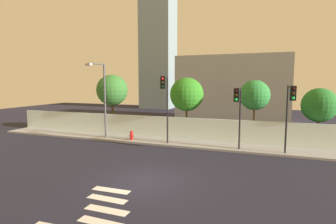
# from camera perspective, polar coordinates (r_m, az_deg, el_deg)

# --- Properties ---
(ground_plane) EXTENTS (80.00, 80.00, 0.00)m
(ground_plane) POSITION_cam_1_polar(r_m,az_deg,el_deg) (13.67, -4.89, -14.50)
(ground_plane) COLOR #1F1E2C
(sidewalk) EXTENTS (36.00, 2.40, 0.15)m
(sidewalk) POSITION_cam_1_polar(r_m,az_deg,el_deg) (21.05, 4.63, -6.80)
(sidewalk) COLOR #949494
(sidewalk) RESTS_ON ground
(perimeter_wall) EXTENTS (36.00, 0.18, 1.80)m
(perimeter_wall) POSITION_cam_1_polar(r_m,az_deg,el_deg) (22.07, 5.55, -3.61)
(perimeter_wall) COLOR silver
(perimeter_wall) RESTS_ON sidewalk
(crosswalk_marking) EXTENTS (3.08, 4.72, 0.01)m
(crosswalk_marking) POSITION_cam_1_polar(r_m,az_deg,el_deg) (11.05, -16.44, -20.01)
(crosswalk_marking) COLOR silver
(crosswalk_marking) RESTS_ON ground
(traffic_light_left) EXTENTS (0.35, 1.35, 5.15)m
(traffic_light_left) POSITION_cam_1_polar(r_m,az_deg,el_deg) (19.85, -0.61, 3.51)
(traffic_light_left) COLOR black
(traffic_light_left) RESTS_ON sidewalk
(traffic_light_center) EXTENTS (0.40, 1.45, 4.33)m
(traffic_light_center) POSITION_cam_1_polar(r_m,az_deg,el_deg) (18.59, 14.74, 1.43)
(traffic_light_center) COLOR black
(traffic_light_center) RESTS_ON sidewalk
(traffic_light_right) EXTENTS (0.41, 1.81, 4.51)m
(traffic_light_right) POSITION_cam_1_polar(r_m,az_deg,el_deg) (18.38, 24.62, 1.44)
(traffic_light_right) COLOR black
(traffic_light_right) RESTS_ON sidewalk
(street_lamp_curbside) EXTENTS (0.80, 1.83, 6.25)m
(street_lamp_curbside) POSITION_cam_1_polar(r_m,az_deg,el_deg) (22.99, -13.82, 3.70)
(street_lamp_curbside) COLOR #4C4C51
(street_lamp_curbside) RESTS_ON sidewalk
(fire_hydrant) EXTENTS (0.44, 0.26, 0.78)m
(fire_hydrant) POSITION_cam_1_polar(r_m,az_deg,el_deg) (22.14, -7.80, -4.88)
(fire_hydrant) COLOR red
(fire_hydrant) RESTS_ON sidewalk
(roadside_tree_leftmost) EXTENTS (2.93, 2.93, 5.59)m
(roadside_tree_leftmost) POSITION_cam_1_polar(r_m,az_deg,el_deg) (25.85, -11.87, 4.56)
(roadside_tree_leftmost) COLOR brown
(roadside_tree_leftmost) RESTS_ON ground
(roadside_tree_midleft) EXTENTS (2.87, 2.87, 5.27)m
(roadside_tree_midleft) POSITION_cam_1_polar(r_m,az_deg,el_deg) (22.85, 4.01, 3.76)
(roadside_tree_midleft) COLOR brown
(roadside_tree_midleft) RESTS_ON ground
(roadside_tree_midright) EXTENTS (2.35, 2.35, 5.04)m
(roadside_tree_midright) POSITION_cam_1_polar(r_m,az_deg,el_deg) (21.97, 18.00, 3.42)
(roadside_tree_midright) COLOR brown
(roadside_tree_midright) RESTS_ON ground
(roadside_tree_rightmost) EXTENTS (2.50, 2.50, 4.46)m
(roadside_tree_rightmost) POSITION_cam_1_polar(r_m,az_deg,el_deg) (22.31, 29.62, 1.25)
(roadside_tree_rightmost) COLOR brown
(roadside_tree_rightmost) RESTS_ON ground
(low_building_distant) EXTENTS (13.64, 6.00, 8.14)m
(low_building_distant) POSITION_cam_1_polar(r_m,az_deg,el_deg) (35.29, 13.60, 4.91)
(low_building_distant) COLOR gray
(low_building_distant) RESTS_ON ground
(tower_on_skyline) EXTENTS (5.84, 5.00, 22.89)m
(tower_on_skyline) POSITION_cam_1_polar(r_m,az_deg,el_deg) (51.23, -2.12, 13.75)
(tower_on_skyline) COLOR gray
(tower_on_skyline) RESTS_ON ground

